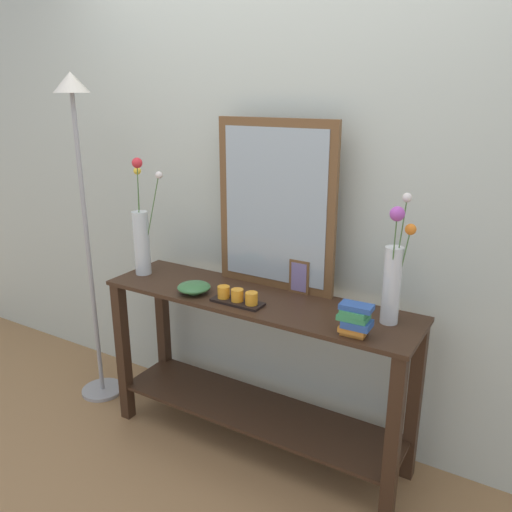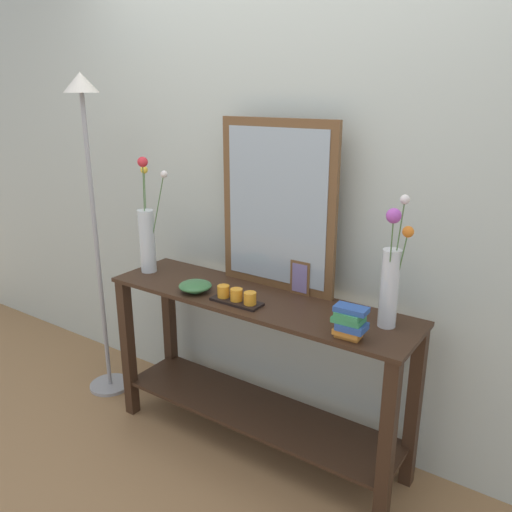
# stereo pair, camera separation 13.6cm
# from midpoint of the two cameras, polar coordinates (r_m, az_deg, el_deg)

# --- Properties ---
(ground_plane) EXTENTS (7.00, 6.00, 0.02)m
(ground_plane) POSITION_cam_midpoint_polar(r_m,az_deg,el_deg) (2.81, -1.47, -20.06)
(ground_plane) COLOR #997047
(wall_back) EXTENTS (6.40, 0.08, 2.70)m
(wall_back) POSITION_cam_midpoint_polar(r_m,az_deg,el_deg) (2.52, 2.21, 9.49)
(wall_back) COLOR beige
(wall_back) RESTS_ON ground
(console_table) EXTENTS (1.52, 0.40, 0.80)m
(console_table) POSITION_cam_midpoint_polar(r_m,az_deg,el_deg) (2.53, -1.56, -11.21)
(console_table) COLOR #382316
(console_table) RESTS_ON ground
(mirror_leaning) EXTENTS (0.61, 0.03, 0.80)m
(mirror_leaning) POSITION_cam_midpoint_polar(r_m,az_deg,el_deg) (2.41, 0.54, 5.48)
(mirror_leaning) COLOR brown
(mirror_leaning) RESTS_ON console_table
(tall_vase_left) EXTENTS (0.21, 0.14, 0.61)m
(tall_vase_left) POSITION_cam_midpoint_polar(r_m,az_deg,el_deg) (2.72, -13.89, 2.17)
(tall_vase_left) COLOR silver
(tall_vase_left) RESTS_ON console_table
(vase_right) EXTENTS (0.12, 0.13, 0.54)m
(vase_right) POSITION_cam_midpoint_polar(r_m,az_deg,el_deg) (2.12, 13.12, -2.11)
(vase_right) COLOR silver
(vase_right) RESTS_ON console_table
(candle_tray) EXTENTS (0.24, 0.09, 0.07)m
(candle_tray) POSITION_cam_midpoint_polar(r_m,az_deg,el_deg) (2.33, -3.74, -4.61)
(candle_tray) COLOR black
(candle_tray) RESTS_ON console_table
(picture_frame_small) EXTENTS (0.10, 0.01, 0.16)m
(picture_frame_small) POSITION_cam_midpoint_polar(r_m,az_deg,el_deg) (2.43, 3.20, -2.33)
(picture_frame_small) COLOR brown
(picture_frame_small) RESTS_ON console_table
(decorative_bowl) EXTENTS (0.16, 0.16, 0.05)m
(decorative_bowl) POSITION_cam_midpoint_polar(r_m,az_deg,el_deg) (2.47, -8.42, -3.44)
(decorative_bowl) COLOR #38703D
(decorative_bowl) RESTS_ON console_table
(book_stack) EXTENTS (0.13, 0.09, 0.13)m
(book_stack) POSITION_cam_midpoint_polar(r_m,az_deg,el_deg) (2.04, 8.98, -6.95)
(book_stack) COLOR orange
(book_stack) RESTS_ON console_table
(floor_lamp) EXTENTS (0.24, 0.24, 1.80)m
(floor_lamp) POSITION_cam_midpoint_polar(r_m,az_deg,el_deg) (2.91, -19.92, 6.90)
(floor_lamp) COLOR #9E9EA3
(floor_lamp) RESTS_ON ground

